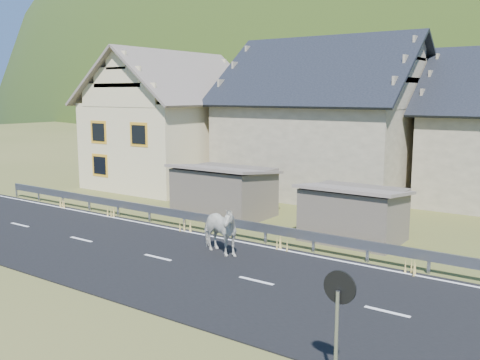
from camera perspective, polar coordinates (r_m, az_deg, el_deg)
The scene contains 11 objects.
ground at distance 18.58m, azimuth -8.75°, elevation -8.30°, with size 160.00×160.00×0.00m, color #3F4B1B.
road at distance 18.57m, azimuth -8.75°, elevation -8.24°, with size 60.00×7.00×0.04m, color black.
lane_markings at distance 18.57m, azimuth -8.75°, elevation -8.16°, with size 60.00×6.60×0.01m, color silver.
guardrail at distance 21.14m, azimuth -1.88°, elevation -4.46°, with size 28.10×0.09×0.75m.
shed_left at distance 24.41m, azimuth -1.69°, elevation -1.32°, with size 4.30×3.30×2.40m, color #6B6052.
shed_right at distance 20.83m, azimuth 12.01°, elevation -3.63°, with size 3.80×2.90×2.20m, color #6B6052.
house_cream at distance 33.35m, azimuth -7.18°, elevation 7.07°, with size 7.80×9.80×8.30m.
house_stone_a at distance 30.80m, azimuth 9.35°, elevation 7.36°, with size 10.80×9.80×8.90m.
conifer_patch at distance 140.01m, azimuth 6.25°, elevation 9.32°, with size 76.00×50.00×28.00m, color black.
horse at distance 18.56m, azimuth -2.39°, elevation -5.29°, with size 2.06×0.94×1.74m, color beige.
traffic_mirror at distance 10.36m, azimuth 10.51°, elevation -12.76°, with size 0.65×0.17×2.32m.
Camera 1 is at (12.31, -12.76, 5.55)m, focal length 40.00 mm.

